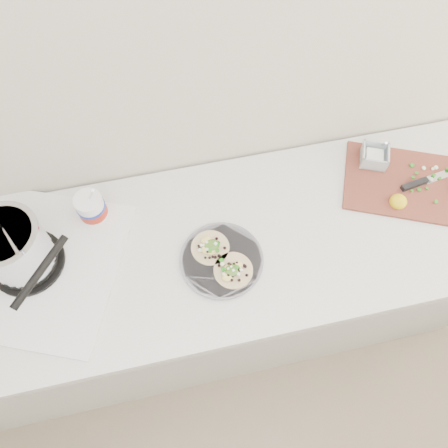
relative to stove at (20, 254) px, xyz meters
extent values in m
cube|color=beige|center=(0.48, 0.25, 0.31)|extent=(3.50, 0.05, 2.60)
cube|color=beige|center=(0.48, -0.04, -0.56)|extent=(2.40, 0.62, 0.86)
cube|color=silver|center=(0.48, -0.06, -0.11)|extent=(2.44, 0.66, 0.04)
cube|color=silver|center=(0.00, 0.00, -0.08)|extent=(0.72, 0.70, 0.01)
cylinder|color=black|center=(0.00, 0.00, -0.07)|extent=(0.23, 0.23, 0.01)
torus|color=black|center=(0.00, 0.00, -0.05)|extent=(0.20, 0.20, 0.02)
cylinder|color=silver|center=(0.00, 0.00, 0.05)|extent=(0.20, 0.20, 0.18)
cylinder|color=slate|center=(0.61, -0.12, -0.08)|extent=(0.26, 0.26, 0.01)
cylinder|color=slate|center=(0.61, -0.12, -0.08)|extent=(0.27, 0.27, 0.00)
cylinder|color=white|center=(0.22, 0.14, -0.03)|extent=(0.09, 0.09, 0.11)
cylinder|color=#A62212|center=(0.22, 0.14, -0.04)|extent=(0.09, 0.09, 0.04)
cylinder|color=#192D99|center=(0.22, 0.14, -0.02)|extent=(0.10, 0.10, 0.01)
cube|color=brown|center=(1.31, 0.03, -0.08)|extent=(0.51, 0.44, 0.01)
cube|color=white|center=(1.23, 0.15, -0.06)|extent=(0.06, 0.06, 0.03)
ellipsoid|color=yellow|center=(1.24, -0.04, -0.06)|extent=(0.06, 0.06, 0.05)
cube|color=silver|center=(1.45, 0.03, -0.08)|extent=(0.16, 0.05, 0.00)
cube|color=black|center=(1.33, 0.01, -0.07)|extent=(0.10, 0.04, 0.02)
camera|label=1|loc=(0.49, -0.67, 1.22)|focal=35.00mm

